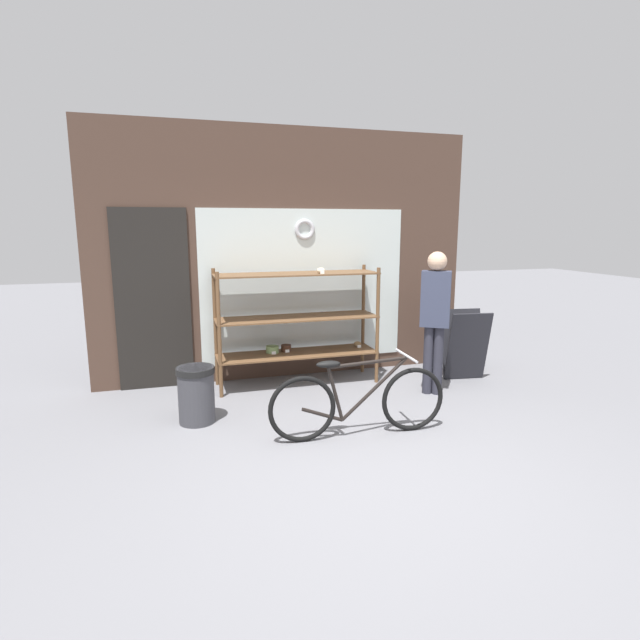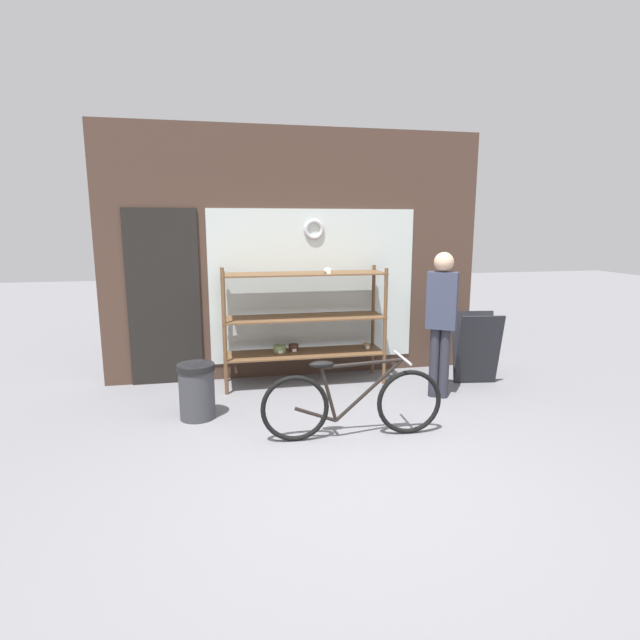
% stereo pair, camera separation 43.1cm
% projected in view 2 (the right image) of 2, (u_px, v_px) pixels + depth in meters
% --- Properties ---
extents(ground_plane, '(30.00, 30.00, 0.00)m').
position_uv_depth(ground_plane, '(354.00, 471.00, 3.91)').
color(ground_plane, slate).
extents(storefront_facade, '(4.72, 0.13, 3.06)m').
position_uv_depth(storefront_facade, '(293.00, 259.00, 6.20)').
color(storefront_facade, '#473328').
rests_on(storefront_facade, ground_plane).
extents(display_case, '(1.93, 0.51, 1.42)m').
position_uv_depth(display_case, '(304.00, 318.00, 5.97)').
color(display_case, brown).
rests_on(display_case, ground_plane).
extents(bicycle, '(1.67, 0.46, 0.74)m').
position_uv_depth(bicycle, '(352.00, 402.00, 4.49)').
color(bicycle, black).
rests_on(bicycle, ground_plane).
extents(sandwich_board, '(0.56, 0.45, 0.86)m').
position_uv_depth(sandwich_board, '(476.00, 348.00, 6.04)').
color(sandwich_board, '#232328').
rests_on(sandwich_board, ground_plane).
extents(pedestrian, '(0.37, 0.32, 1.62)m').
position_uv_depth(pedestrian, '(441.00, 314.00, 5.45)').
color(pedestrian, '#282833').
rests_on(pedestrian, ground_plane).
extents(trash_bin, '(0.37, 0.37, 0.56)m').
position_uv_depth(trash_bin, '(197.00, 389.00, 4.95)').
color(trash_bin, '#38383D').
rests_on(trash_bin, ground_plane).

